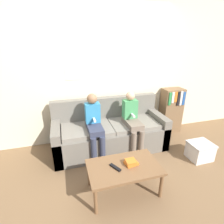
# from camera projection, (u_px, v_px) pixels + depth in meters

# --- Properties ---
(ground_plane) EXTENTS (10.00, 10.00, 0.00)m
(ground_plane) POSITION_uv_depth(u_px,v_px,m) (118.00, 163.00, 2.87)
(ground_plane) COLOR brown
(wall_back) EXTENTS (8.00, 0.06, 2.60)m
(wall_back) POSITION_uv_depth(u_px,v_px,m) (103.00, 74.00, 3.26)
(wall_back) COLOR beige
(wall_back) RESTS_ON ground_plane
(couch) EXTENTS (2.00, 0.78, 0.90)m
(couch) POSITION_uv_depth(u_px,v_px,m) (110.00, 133.00, 3.21)
(couch) COLOR #6B665B
(couch) RESTS_ON ground_plane
(coffee_table) EXTENTS (0.92, 0.55, 0.39)m
(coffee_table) POSITION_uv_depth(u_px,v_px,m) (124.00, 169.00, 2.22)
(coffee_table) COLOR brown
(coffee_table) RESTS_ON ground_plane
(person_left) EXTENTS (0.24, 0.54, 1.09)m
(person_left) POSITION_uv_depth(u_px,v_px,m) (94.00, 124.00, 2.83)
(person_left) COLOR #33384C
(person_left) RESTS_ON ground_plane
(person_right) EXTENTS (0.24, 0.54, 1.07)m
(person_right) POSITION_uv_depth(u_px,v_px,m) (132.00, 120.00, 3.00)
(person_right) COLOR #756656
(person_right) RESTS_ON ground_plane
(tv_remote) EXTENTS (0.12, 0.17, 0.02)m
(tv_remote) POSITION_uv_depth(u_px,v_px,m) (115.00, 167.00, 2.17)
(tv_remote) COLOR black
(tv_remote) RESTS_ON coffee_table
(book_stack) EXTENTS (0.18, 0.15, 0.06)m
(book_stack) POSITION_uv_depth(u_px,v_px,m) (131.00, 162.00, 2.23)
(book_stack) COLOR orange
(book_stack) RESTS_ON coffee_table
(bookshelf) EXTENTS (0.44, 0.30, 0.95)m
(bookshelf) POSITION_uv_depth(u_px,v_px,m) (171.00, 110.00, 3.77)
(bookshelf) COLOR brown
(bookshelf) RESTS_ON ground_plane
(storage_box) EXTENTS (0.38, 0.34, 0.29)m
(storage_box) POSITION_uv_depth(u_px,v_px,m) (200.00, 151.00, 2.94)
(storage_box) COLOR silver
(storage_box) RESTS_ON ground_plane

